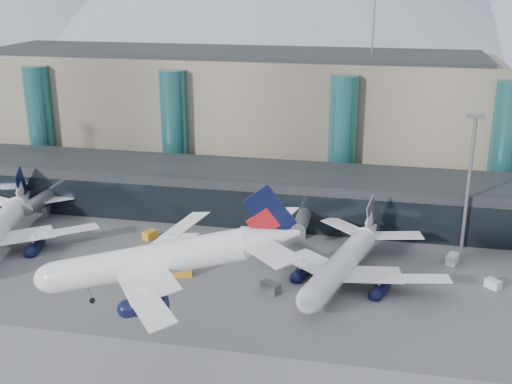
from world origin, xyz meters
TOP-DOWN VIEW (x-y plane):
  - ground at (0.00, 0.00)m, footprint 900.00×900.00m
  - concourse at (-0.02, 57.73)m, footprint 170.00×27.00m
  - terminal_main at (-25.00, 90.00)m, footprint 130.00×30.00m
  - teal_towers at (-14.99, 74.01)m, footprint 116.40×19.40m
  - lightmast_mid at (30.00, 48.00)m, footprint 3.00×1.20m
  - hero_jet at (-8.93, -2.23)m, footprint 34.26×33.85m
  - jet_parked_left at (-56.22, 32.55)m, footprint 38.33×39.45m
  - jet_parked_mid at (9.65, 31.87)m, footprint 35.67×37.02m
  - veh_b at (-29.19, 40.48)m, footprint 2.61×3.15m
  - veh_c at (-1.98, 23.16)m, footprint 3.59×3.07m
  - veh_d at (27.73, 40.63)m, footprint 2.60×3.42m
  - veh_g at (33.56, 32.22)m, footprint 2.82×2.76m
  - veh_h at (-18.40, 26.16)m, footprint 4.68×3.31m

SIDE VIEW (x-z plane):
  - ground at x=0.00m, z-range 0.00..0.00m
  - veh_g at x=33.56m, z-range 0.00..1.46m
  - veh_b at x=-29.19m, z-range 0.00..1.56m
  - veh_d at x=27.73m, z-range 0.00..1.74m
  - veh_c at x=-1.98m, z-range 0.00..1.77m
  - veh_h at x=-18.40m, z-range 0.00..2.34m
  - jet_parked_mid at x=9.65m, z-range -1.45..10.44m
  - jet_parked_left at x=-56.22m, z-range -1.54..11.14m
  - concourse at x=-0.02m, z-range -0.03..9.97m
  - teal_towers at x=-14.99m, z-range -8.99..37.01m
  - lightmast_mid at x=30.00m, z-range 1.62..27.22m
  - terminal_main at x=-25.00m, z-range -0.06..30.94m
  - hero_jet at x=-8.93m, z-range 12.32..23.38m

